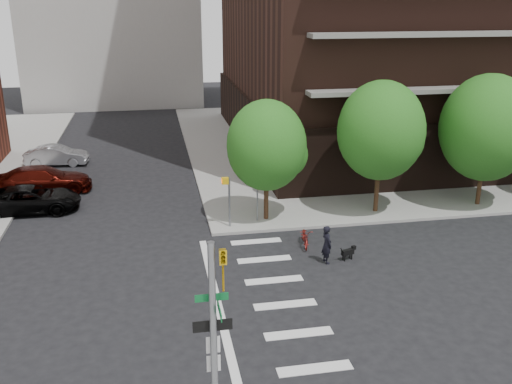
# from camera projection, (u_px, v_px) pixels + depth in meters

# --- Properties ---
(ground) EXTENTS (120.00, 120.00, 0.00)m
(ground) POSITION_uv_depth(u_px,v_px,m) (206.00, 312.00, 21.05)
(ground) COLOR black
(ground) RESTS_ON ground
(sidewalk_ne) EXTENTS (39.00, 33.00, 0.15)m
(sidewalk_ne) POSITION_uv_depth(u_px,v_px,m) (427.00, 139.00, 46.45)
(sidewalk_ne) COLOR gray
(sidewalk_ne) RESTS_ON ground
(crosswalk) EXTENTS (3.85, 13.00, 0.01)m
(crosswalk) POSITION_uv_depth(u_px,v_px,m) (265.00, 307.00, 21.43)
(crosswalk) COLOR silver
(crosswalk) RESTS_ON ground
(tree_a) EXTENTS (4.00, 4.00, 5.90)m
(tree_a) POSITION_uv_depth(u_px,v_px,m) (266.00, 145.00, 28.34)
(tree_a) COLOR #301E11
(tree_a) RESTS_ON sidewalk_ne
(tree_b) EXTENTS (4.50, 4.50, 6.65)m
(tree_b) POSITION_uv_depth(u_px,v_px,m) (381.00, 131.00, 29.22)
(tree_b) COLOR #301E11
(tree_b) RESTS_ON sidewalk_ne
(tree_c) EXTENTS (5.00, 5.00, 6.80)m
(tree_c) POSITION_uv_depth(u_px,v_px,m) (487.00, 128.00, 30.30)
(tree_c) COLOR #301E11
(tree_c) RESTS_ON sidewalk_ne
(traffic_signal) EXTENTS (0.90, 0.75, 6.00)m
(traffic_signal) POSITION_uv_depth(u_px,v_px,m) (216.00, 379.00, 13.12)
(traffic_signal) COLOR slate
(traffic_signal) RESTS_ON sidewalk_s
(pedestrian_signal) EXTENTS (2.18, 0.67, 2.60)m
(pedestrian_signal) POSITION_uv_depth(u_px,v_px,m) (235.00, 193.00, 28.21)
(pedestrian_signal) COLOR slate
(pedestrian_signal) RESTS_ON sidewalk_ne
(parked_car_black) EXTENTS (2.41, 5.18, 1.44)m
(parked_car_black) POSITION_uv_depth(u_px,v_px,m) (31.00, 199.00, 30.68)
(parked_car_black) COLOR black
(parked_car_black) RESTS_ON ground
(parked_car_maroon) EXTENTS (2.75, 5.75, 1.62)m
(parked_car_maroon) POSITION_uv_depth(u_px,v_px,m) (43.00, 180.00, 33.67)
(parked_car_maroon) COLOR #370804
(parked_car_maroon) RESTS_ON ground
(parked_car_silver) EXTENTS (1.83, 4.31, 1.38)m
(parked_car_silver) POSITION_uv_depth(u_px,v_px,m) (57.00, 155.00, 39.30)
(parked_car_silver) COLOR #A4A7AD
(parked_car_silver) RESTS_ON ground
(scooter) EXTENTS (0.86, 1.77, 0.89)m
(scooter) POSITION_uv_depth(u_px,v_px,m) (305.00, 237.00, 26.59)
(scooter) COLOR maroon
(scooter) RESTS_ON ground
(dog_walker) EXTENTS (0.69, 0.52, 1.72)m
(dog_walker) POSITION_uv_depth(u_px,v_px,m) (327.00, 244.00, 24.75)
(dog_walker) COLOR black
(dog_walker) RESTS_ON ground
(dog) EXTENTS (0.72, 0.38, 0.60)m
(dog) POSITION_uv_depth(u_px,v_px,m) (348.00, 252.00, 25.17)
(dog) COLOR black
(dog) RESTS_ON ground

